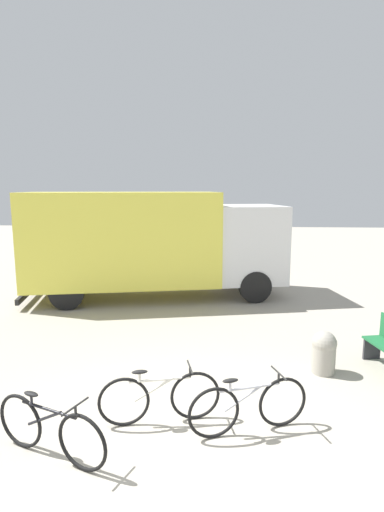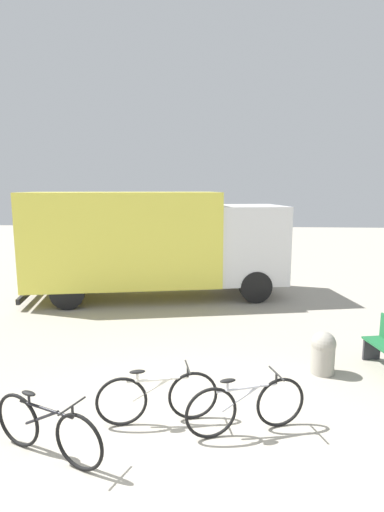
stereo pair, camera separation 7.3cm
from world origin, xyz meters
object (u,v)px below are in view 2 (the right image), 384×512
object	(u,v)px
delivery_truck	(153,240)
bicycle_middle	(158,397)
bicycle_far	(246,406)
bicycle_near	(47,429)
bollard_near_bench	(323,351)

from	to	relation	value
delivery_truck	bicycle_middle	size ratio (longest dim) A/B	4.71
delivery_truck	bicycle_middle	world-z (taller)	delivery_truck
bicycle_far	bicycle_near	bearing A→B (deg)	176.41
delivery_truck	bicycle_middle	bearing A→B (deg)	-91.13
bicycle_near	bicycle_middle	xyz separation A→B (m)	(1.23, 0.84, 0.00)
bicycle_near	bicycle_far	distance (m)	2.56
bicycle_near	bollard_near_bench	bearing A→B (deg)	55.33
bicycle_middle	bicycle_far	size ratio (longest dim) A/B	1.03
delivery_truck	bollard_near_bench	xyz separation A→B (m)	(3.86, -4.92, -1.34)
delivery_truck	bicycle_near	distance (m)	7.61
bicycle_far	bicycle_middle	bearing A→B (deg)	153.85
bicycle_far	bollard_near_bench	world-z (taller)	bicycle_far
delivery_truck	bollard_near_bench	size ratio (longest dim) A/B	10.28
bollard_near_bench	bicycle_near	bearing A→B (deg)	-146.94
delivery_truck	bicycle_near	size ratio (longest dim) A/B	4.93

